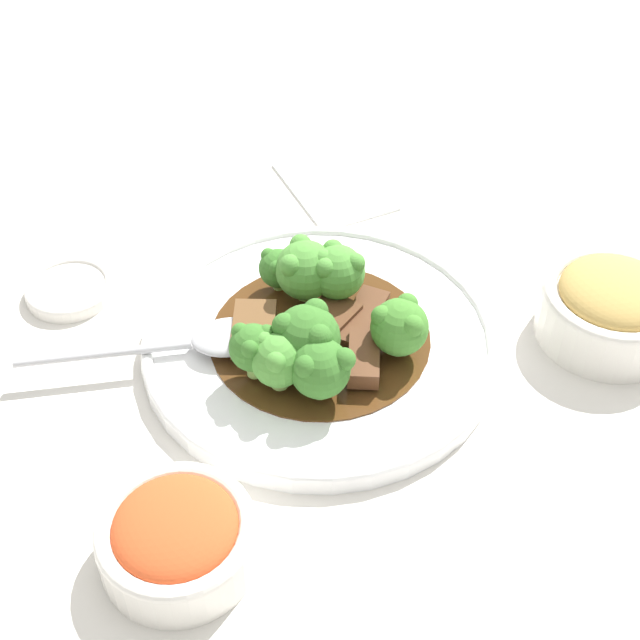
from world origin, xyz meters
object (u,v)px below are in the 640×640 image
object	(u,v)px
side_bowl_kimchi	(177,537)
beef_strip_3	(314,327)
broccoli_floret_3	(320,367)
broccoli_floret_2	(400,326)
broccoli_floret_1	(279,359)
side_bowl_appetizer	(612,306)
main_plate	(320,341)
broccoli_floret_0	(305,269)
broccoli_floret_6	(337,271)
broccoli_floret_7	(278,268)
broccoli_floret_5	(307,337)
beef_strip_0	(364,358)
beef_strip_2	(361,317)
broccoli_floret_4	(253,347)
serving_spoon	(211,339)
sauce_dish	(69,289)
beef_strip_1	(254,329)

from	to	relation	value
side_bowl_kimchi	beef_strip_3	bearing A→B (deg)	-38.73
broccoli_floret_3	broccoli_floret_2	bearing A→B (deg)	-68.32
broccoli_floret_1	side_bowl_appetizer	distance (m)	0.28
main_plate	broccoli_floret_0	xyz separation A→B (m)	(0.05, 0.00, 0.04)
broccoli_floret_6	broccoli_floret_7	world-z (taller)	broccoli_floret_6
broccoli_floret_7	broccoli_floret_5	bearing A→B (deg)	-179.92
broccoli_floret_1	side_bowl_kimchi	world-z (taller)	broccoli_floret_1
broccoli_floret_2	beef_strip_0	bearing A→B (deg)	105.53
broccoli_floret_2	side_bowl_kimchi	size ratio (longest dim) A/B	0.46
beef_strip_2	broccoli_floret_2	distance (m)	0.05
beef_strip_0	broccoli_floret_6	bearing A→B (deg)	-0.36
broccoli_floret_0	broccoli_floret_4	xyz separation A→B (m)	(-0.08, 0.06, -0.00)
broccoli_floret_4	main_plate	bearing A→B (deg)	-63.05
broccoli_floret_2	serving_spoon	bearing A→B (deg)	73.25
broccoli_floret_1	broccoli_floret_6	bearing A→B (deg)	-39.28
beef_strip_3	side_bowl_appetizer	size ratio (longest dim) A/B	0.68
beef_strip_0	sauce_dish	world-z (taller)	beef_strip_0
broccoli_floret_4	beef_strip_0	bearing A→B (deg)	-98.18
beef_strip_0	broccoli_floret_4	size ratio (longest dim) A/B	1.23
broccoli_floret_2	beef_strip_2	bearing A→B (deg)	24.96
main_plate	side_bowl_kimchi	xyz separation A→B (m)	(-0.17, 0.14, 0.01)
beef_strip_3	broccoli_floret_3	xyz separation A→B (m)	(-0.07, 0.01, 0.02)
broccoli_floret_3	side_bowl_appetizer	size ratio (longest dim) A/B	0.43
beef_strip_0	broccoli_floret_6	xyz separation A→B (m)	(0.08, -0.00, 0.02)
broccoli_floret_0	broccoli_floret_6	bearing A→B (deg)	-112.51
broccoli_floret_3	sauce_dish	distance (m)	0.26
broccoli_floret_2	side_bowl_appetizer	distance (m)	0.18
sauce_dish	beef_strip_3	bearing A→B (deg)	-121.85
beef_strip_0	broccoli_floret_0	size ratio (longest dim) A/B	1.08
broccoli_floret_5	beef_strip_3	bearing A→B (deg)	-21.79
beef_strip_3	broccoli_floret_4	size ratio (longest dim) A/B	1.68
beef_strip_0	broccoli_floret_0	world-z (taller)	broccoli_floret_0
broccoli_floret_0	side_bowl_appetizer	size ratio (longest dim) A/B	0.46
beef_strip_1	broccoli_floret_6	size ratio (longest dim) A/B	1.19
broccoli_floret_5	sauce_dish	bearing A→B (deg)	48.67
main_plate	beef_strip_1	distance (m)	0.06
broccoli_floret_3	broccoli_floret_6	bearing A→B (deg)	-22.29
main_plate	beef_strip_0	size ratio (longest dim) A/B	5.04
broccoli_floret_0	broccoli_floret_3	distance (m)	0.11
beef_strip_3	serving_spoon	distance (m)	0.08
beef_strip_0	beef_strip_3	bearing A→B (deg)	32.68
broccoli_floret_0	broccoli_floret_6	world-z (taller)	broccoli_floret_0
broccoli_floret_2	beef_strip_1	bearing A→B (deg)	67.41
broccoli_floret_0	side_bowl_appetizer	world-z (taller)	broccoli_floret_0
beef_strip_1	broccoli_floret_0	distance (m)	0.07
broccoli_floret_4	broccoli_floret_5	world-z (taller)	broccoli_floret_5
side_bowl_kimchi	sauce_dish	distance (m)	0.30
broccoli_floret_2	broccoli_floret_5	distance (m)	0.08
beef_strip_1	beef_strip_2	distance (m)	0.09
broccoli_floret_4	broccoli_floret_7	xyz separation A→B (m)	(0.10, -0.04, -0.01)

